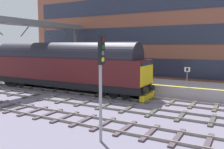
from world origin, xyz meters
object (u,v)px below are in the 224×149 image
Objects in this scene: diesel_locomotive at (63,65)px; signal_post_near at (101,74)px; waiting_passenger at (94,68)px; platform_number_sign at (187,74)px.

signal_post_near is at bearing -132.31° from diesel_locomotive.
diesel_locomotive is 3.57m from waiting_passenger.
waiting_passenger reaches higher than platform_number_sign.
platform_number_sign is at bearing -80.27° from diesel_locomotive.
platform_number_sign is 0.98× the size of waiting_passenger.
waiting_passenger is (3.19, -1.52, -0.49)m from diesel_locomotive.
waiting_passenger is at bearing 82.91° from platform_number_sign.
diesel_locomotive is 3.69× the size of signal_post_near.
signal_post_near reaches higher than waiting_passenger.
diesel_locomotive is at bearing 50.45° from waiting_passenger.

